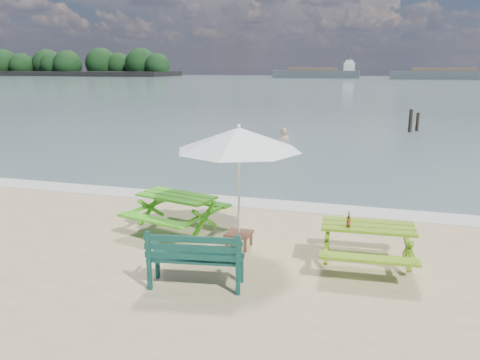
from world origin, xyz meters
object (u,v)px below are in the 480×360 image
(picnic_table_left, at_px, (177,213))
(beer_bottle, at_px, (348,222))
(picnic_table_right, at_px, (367,246))
(swimmer, at_px, (283,147))
(side_table, at_px, (239,240))
(park_bench, at_px, (196,269))
(patio_umbrella, at_px, (239,139))

(picnic_table_left, bearing_deg, beer_bottle, -14.81)
(picnic_table_right, distance_m, swimmer, 14.95)
(picnic_table_left, height_order, picnic_table_right, picnic_table_left)
(picnic_table_right, xyz_separation_m, beer_bottle, (-0.33, -0.21, 0.48))
(side_table, height_order, swimmer, swimmer)
(park_bench, bearing_deg, beer_bottle, 31.22)
(side_table, bearing_deg, park_bench, -96.47)
(side_table, bearing_deg, picnic_table_right, -4.12)
(patio_umbrella, relative_size, beer_bottle, 9.11)
(picnic_table_left, distance_m, park_bench, 2.73)
(picnic_table_left, xyz_separation_m, patio_umbrella, (1.57, -0.59, 1.77))
(picnic_table_right, height_order, park_bench, park_bench)
(picnic_table_right, bearing_deg, side_table, 175.88)
(picnic_table_left, bearing_deg, picnic_table_right, -10.81)
(picnic_table_left, bearing_deg, swimmer, 91.23)
(park_bench, xyz_separation_m, side_table, (0.20, 1.77, -0.13))
(picnic_table_right, bearing_deg, picnic_table_left, 169.19)
(park_bench, xyz_separation_m, swimmer, (-1.66, 15.90, -0.69))
(picnic_table_left, xyz_separation_m, swimmer, (-0.29, 13.55, -0.78))
(picnic_table_left, relative_size, picnic_table_right, 1.18)
(park_bench, relative_size, beer_bottle, 5.83)
(side_table, xyz_separation_m, beer_bottle, (2.09, -0.38, 0.69))
(picnic_table_left, xyz_separation_m, picnic_table_right, (3.99, -0.76, -0.02))
(patio_umbrella, xyz_separation_m, swimmer, (-1.86, 14.13, -2.55))
(beer_bottle, bearing_deg, swimmer, 105.22)
(park_bench, xyz_separation_m, beer_bottle, (2.29, 1.39, 0.56))
(patio_umbrella, bearing_deg, side_table, 97.13)
(picnic_table_left, distance_m, swimmer, 13.57)
(picnic_table_left, bearing_deg, park_bench, -59.86)
(side_table, bearing_deg, picnic_table_left, 159.46)
(picnic_table_left, relative_size, patio_umbrella, 0.89)
(picnic_table_right, xyz_separation_m, park_bench, (-2.62, -1.59, -0.08))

